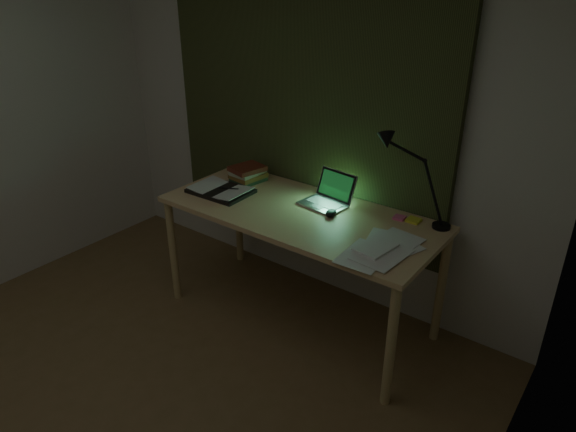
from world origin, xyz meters
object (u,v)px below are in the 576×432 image
object	(u,v)px
desk	(299,266)
desk_lamp	(448,182)
loose_papers	(369,244)
book_stack	(247,174)
open_textbook	(221,190)
laptop	(323,191)

from	to	relation	value
desk	desk_lamp	xyz separation A→B (m)	(0.80, 0.31, 0.69)
loose_papers	desk_lamp	xyz separation A→B (m)	(0.24, 0.44, 0.28)
desk	book_stack	bearing A→B (deg)	163.07
desk	book_stack	xyz separation A→B (m)	(-0.58, 0.18, 0.46)
desk	open_textbook	size ratio (longest dim) A/B	4.40
open_textbook	desk_lamp	xyz separation A→B (m)	(1.39, 0.39, 0.27)
desk	laptop	xyz separation A→B (m)	(0.07, 0.15, 0.51)
open_textbook	loose_papers	xyz separation A→B (m)	(1.16, -0.05, -0.01)
book_stack	desk_lamp	size ratio (longest dim) A/B	0.39
open_textbook	book_stack	distance (m)	0.26
loose_papers	desk_lamp	distance (m)	0.57
open_textbook	loose_papers	bearing A→B (deg)	-3.99
laptop	desk_lamp	size ratio (longest dim) A/B	0.56
desk	book_stack	world-z (taller)	book_stack
loose_papers	open_textbook	bearing A→B (deg)	177.64
desk	laptop	size ratio (longest dim) A/B	5.54
desk	loose_papers	xyz separation A→B (m)	(0.56, -0.13, 0.42)
laptop	loose_papers	bearing A→B (deg)	-22.15
open_textbook	desk_lamp	world-z (taller)	desk_lamp
open_textbook	desk	bearing A→B (deg)	6.28
laptop	desk_lamp	xyz separation A→B (m)	(0.72, 0.16, 0.18)
book_stack	desk	bearing A→B (deg)	-16.93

